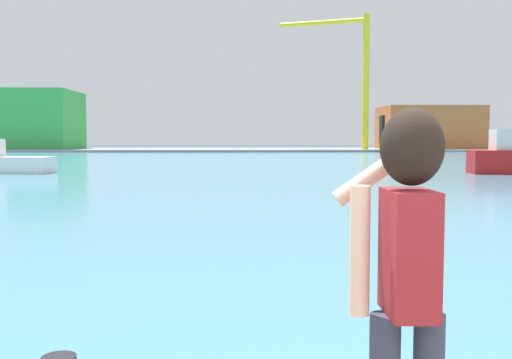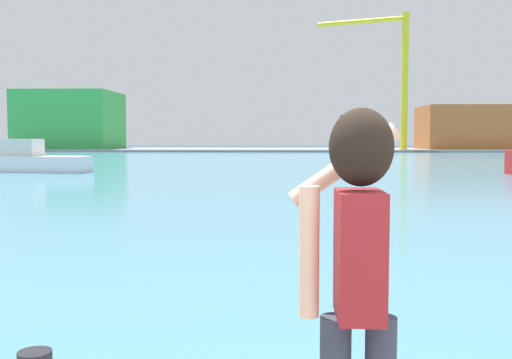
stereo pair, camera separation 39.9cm
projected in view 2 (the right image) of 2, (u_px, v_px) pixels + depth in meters
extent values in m
plane|color=#334751|center=(287.00, 162.00, 51.73)|extent=(220.00, 220.00, 0.00)
cube|color=teal|center=(287.00, 161.00, 53.72)|extent=(140.00, 100.00, 0.02)
cube|color=gray|center=(284.00, 150.00, 93.58)|extent=(140.00, 20.00, 0.35)
cube|color=maroon|center=(359.00, 254.00, 2.61)|extent=(0.20, 0.34, 0.56)
sphere|color=#E0B293|center=(361.00, 149.00, 2.57)|extent=(0.22, 0.22, 0.22)
ellipsoid|color=black|center=(361.00, 147.00, 2.55)|extent=(0.28, 0.26, 0.34)
cylinder|color=#E0B293|center=(309.00, 252.00, 2.61)|extent=(0.09, 0.09, 0.58)
cylinder|color=#E0B293|center=(344.00, 165.00, 2.80)|extent=(0.52, 0.09, 0.40)
cube|color=black|center=(342.00, 130.00, 2.91)|extent=(0.01, 0.07, 0.14)
cube|color=white|center=(34.00, 164.00, 36.16)|extent=(7.17, 2.96, 0.97)
cube|color=silver|center=(20.00, 147.00, 36.26)|extent=(2.63, 1.79, 1.04)
cube|color=green|center=(71.00, 120.00, 94.21)|extent=(14.32, 13.23, 8.93)
cube|color=#B26633|center=(470.00, 127.00, 91.31)|extent=(14.80, 10.29, 6.57)
cylinder|color=yellow|center=(405.00, 81.00, 86.26)|extent=(1.00, 1.00, 19.75)
cylinder|color=yellow|center=(361.00, 21.00, 88.25)|extent=(12.52, 5.46, 0.70)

